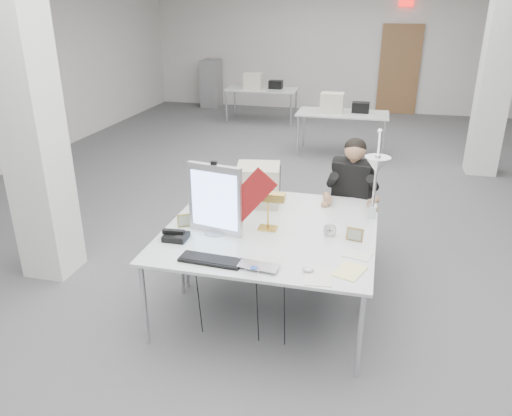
# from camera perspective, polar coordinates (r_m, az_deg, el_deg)

# --- Properties ---
(room_shell) EXTENTS (10.04, 14.04, 3.24)m
(room_shell) POSITION_cam_1_polar(r_m,az_deg,el_deg) (6.18, 6.63, 14.11)
(room_shell) COLOR #4E4D50
(room_shell) RESTS_ON ground
(desk_main) EXTENTS (1.80, 0.90, 0.02)m
(desk_main) POSITION_cam_1_polar(r_m,az_deg,el_deg) (3.98, 0.33, -5.04)
(desk_main) COLOR silver
(desk_main) RESTS_ON room_shell
(desk_second) EXTENTS (1.80, 0.90, 0.02)m
(desk_second) POSITION_cam_1_polar(r_m,az_deg,el_deg) (4.78, 2.87, -0.18)
(desk_second) COLOR silver
(desk_second) RESTS_ON room_shell
(bg_desk_a) EXTENTS (1.60, 0.80, 0.02)m
(bg_desk_a) POSITION_cam_1_polar(r_m,az_deg,el_deg) (9.14, 9.88, 10.60)
(bg_desk_a) COLOR silver
(bg_desk_a) RESTS_ON room_shell
(bg_desk_b) EXTENTS (1.60, 0.80, 0.02)m
(bg_desk_b) POSITION_cam_1_polar(r_m,az_deg,el_deg) (11.58, 0.67, 13.41)
(bg_desk_b) COLOR silver
(bg_desk_b) RESTS_ON room_shell
(filing_cabinet) EXTENTS (0.45, 0.55, 1.20)m
(filing_cabinet) POSITION_cam_1_polar(r_m,az_deg,el_deg) (13.45, -5.14, 13.99)
(filing_cabinet) COLOR gray
(filing_cabinet) RESTS_ON room_shell
(office_chair) EXTENTS (0.63, 0.63, 1.09)m
(office_chair) POSITION_cam_1_polar(r_m,az_deg,el_deg) (5.34, 10.76, -0.36)
(office_chair) COLOR black
(office_chair) RESTS_ON room_shell
(seated_person) EXTENTS (0.57, 0.66, 0.86)m
(seated_person) POSITION_cam_1_polar(r_m,az_deg,el_deg) (5.17, 11.00, 3.07)
(seated_person) COLOR black
(seated_person) RESTS_ON office_chair
(monitor) EXTENTS (0.49, 0.14, 0.61)m
(monitor) POSITION_cam_1_polar(r_m,az_deg,el_deg) (4.17, -4.70, 0.98)
(monitor) COLOR silver
(monitor) RESTS_ON desk_main
(pennant) EXTENTS (0.49, 0.02, 0.53)m
(pennant) POSITION_cam_1_polar(r_m,az_deg,el_deg) (4.04, -0.92, 1.24)
(pennant) COLOR maroon
(pennant) RESTS_ON monitor
(keyboard) EXTENTS (0.50, 0.19, 0.02)m
(keyboard) POSITION_cam_1_polar(r_m,az_deg,el_deg) (3.83, -5.18, -5.96)
(keyboard) COLOR black
(keyboard) RESTS_ON desk_main
(laptop) EXTENTS (0.36, 0.26, 0.03)m
(laptop) POSITION_cam_1_polar(r_m,az_deg,el_deg) (3.68, -0.23, -7.05)
(laptop) COLOR #B7B7BC
(laptop) RESTS_ON desk_main
(mouse) EXTENTS (0.09, 0.06, 0.03)m
(mouse) POSITION_cam_1_polar(r_m,az_deg,el_deg) (3.69, 5.98, -7.06)
(mouse) COLOR #B0B1B5
(mouse) RESTS_ON desk_main
(bankers_lamp) EXTENTS (0.33, 0.13, 0.37)m
(bankers_lamp) POSITION_cam_1_polar(r_m,az_deg,el_deg) (4.27, 1.38, -0.18)
(bankers_lamp) COLOR gold
(bankers_lamp) RESTS_ON desk_main
(desk_phone) EXTENTS (0.20, 0.18, 0.05)m
(desk_phone) POSITION_cam_1_polar(r_m,az_deg,el_deg) (4.20, -9.13, -3.26)
(desk_phone) COLOR black
(desk_phone) RESTS_ON desk_main
(picture_frame_left) EXTENTS (0.14, 0.11, 0.11)m
(picture_frame_left) POSITION_cam_1_polar(r_m,az_deg,el_deg) (4.42, -8.08, -1.40)
(picture_frame_left) COLOR #9C8743
(picture_frame_left) RESTS_ON desk_main
(picture_frame_right) EXTENTS (0.14, 0.06, 0.11)m
(picture_frame_right) POSITION_cam_1_polar(r_m,az_deg,el_deg) (4.20, 11.22, -2.97)
(picture_frame_right) COLOR #A18145
(picture_frame_right) RESTS_ON desk_main
(desk_clock) EXTENTS (0.12, 0.05, 0.11)m
(desk_clock) POSITION_cam_1_polar(r_m,az_deg,el_deg) (4.25, 8.44, -2.53)
(desk_clock) COLOR #A7A8AC
(desk_clock) RESTS_ON desk_main
(paper_stack_a) EXTENTS (0.22, 0.29, 0.01)m
(paper_stack_a) POSITION_cam_1_polar(r_m,az_deg,el_deg) (3.65, 7.13, -7.72)
(paper_stack_a) COLOR silver
(paper_stack_a) RESTS_ON desk_main
(paper_stack_b) EXTENTS (0.26, 0.31, 0.01)m
(paper_stack_b) POSITION_cam_1_polar(r_m,az_deg,el_deg) (3.75, 10.63, -7.10)
(paper_stack_b) COLOR #FEF798
(paper_stack_b) RESTS_ON desk_main
(paper_stack_c) EXTENTS (0.24, 0.19, 0.01)m
(paper_stack_c) POSITION_cam_1_polar(r_m,az_deg,el_deg) (3.98, 11.51, -5.28)
(paper_stack_c) COLOR silver
(paper_stack_c) RESTS_ON desk_main
(beige_monitor) EXTENTS (0.47, 0.45, 0.38)m
(beige_monitor) POSITION_cam_1_polar(r_m,az_deg,el_deg) (4.83, 0.25, 2.69)
(beige_monitor) COLOR #B9AF99
(beige_monitor) RESTS_ON desk_second
(architect_lamp) EXTENTS (0.36, 0.78, 0.96)m
(architect_lamp) POSITION_cam_1_polar(r_m,az_deg,el_deg) (4.29, 13.53, 3.54)
(architect_lamp) COLOR #B5B5B9
(architect_lamp) RESTS_ON desk_second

